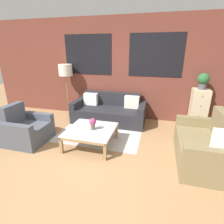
# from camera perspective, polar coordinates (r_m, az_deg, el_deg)

# --- Properties ---
(ground_plane) EXTENTS (16.00, 16.00, 0.00)m
(ground_plane) POSITION_cam_1_polar(r_m,az_deg,el_deg) (3.37, -7.01, -15.70)
(ground_plane) COLOR #9E754C
(wall_back_brick) EXTENTS (8.40, 0.09, 2.80)m
(wall_back_brick) POSITION_cam_1_polar(r_m,az_deg,el_deg) (5.11, 2.73, 13.68)
(wall_back_brick) COLOR brown
(wall_back_brick) RESTS_ON ground_plane
(rug) EXTENTS (1.98, 1.48, 0.00)m
(rug) POSITION_cam_1_polar(r_m,az_deg,el_deg) (4.38, -3.76, -6.64)
(rug) COLOR #BCB7B2
(rug) RESTS_ON ground_plane
(couch_dark) EXTENTS (2.00, 0.88, 0.78)m
(couch_dark) POSITION_cam_1_polar(r_m,az_deg,el_deg) (4.95, -0.88, 0.05)
(couch_dark) COLOR #232328
(couch_dark) RESTS_ON ground_plane
(settee_vintage) EXTENTS (0.80, 1.44, 0.92)m
(settee_vintage) POSITION_cam_1_polar(r_m,az_deg,el_deg) (3.58, 27.92, -10.00)
(settee_vintage) COLOR olive
(settee_vintage) RESTS_ON ground_plane
(armchair_corner) EXTENTS (0.80, 0.84, 0.84)m
(armchair_corner) POSITION_cam_1_polar(r_m,az_deg,el_deg) (4.30, -26.09, -5.25)
(armchair_corner) COLOR #474C56
(armchair_corner) RESTS_ON ground_plane
(coffee_table) EXTENTS (0.97, 0.97, 0.37)m
(coffee_table) POSITION_cam_1_polar(r_m,az_deg,el_deg) (3.72, -6.93, -6.27)
(coffee_table) COLOR silver
(coffee_table) RESTS_ON ground_plane
(floor_lamp) EXTENTS (0.39, 0.39, 1.55)m
(floor_lamp) POSITION_cam_1_polar(r_m,az_deg,el_deg) (5.39, -14.89, 12.55)
(floor_lamp) COLOR olive
(floor_lamp) RESTS_ON ground_plane
(drawer_cabinet) EXTENTS (0.40, 0.41, 1.02)m
(drawer_cabinet) POSITION_cam_1_polar(r_m,az_deg,el_deg) (5.02, 26.36, 0.98)
(drawer_cabinet) COLOR #C6B793
(drawer_cabinet) RESTS_ON ground_plane
(potted_plant) EXTENTS (0.28, 0.28, 0.39)m
(potted_plant) POSITION_cam_1_polar(r_m,az_deg,el_deg) (4.86, 27.68, 9.15)
(potted_plant) COLOR #47474C
(potted_plant) RESTS_ON drawer_cabinet
(flower_vase) EXTENTS (0.14, 0.14, 0.25)m
(flower_vase) POSITION_cam_1_polar(r_m,az_deg,el_deg) (3.63, -6.32, -3.61)
(flower_vase) COLOR brown
(flower_vase) RESTS_ON coffee_table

